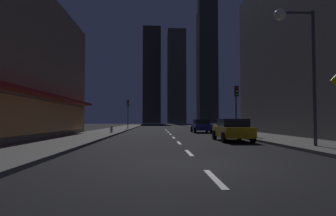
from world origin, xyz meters
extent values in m
cube|color=black|center=(0.00, 32.00, -0.05)|extent=(78.00, 136.00, 0.10)
cube|color=#605E59|center=(7.00, 32.00, 0.07)|extent=(4.00, 76.00, 0.15)
cube|color=#605E59|center=(-7.00, 32.00, 0.07)|extent=(4.00, 76.00, 0.15)
cube|color=silver|center=(0.00, -2.00, 0.01)|extent=(0.16, 2.20, 0.01)
cube|color=silver|center=(0.00, 3.20, 0.01)|extent=(0.16, 2.20, 0.01)
cube|color=silver|center=(0.00, 8.40, 0.01)|extent=(0.16, 2.20, 0.01)
cube|color=silver|center=(0.00, 13.60, 0.01)|extent=(0.16, 2.20, 0.01)
cube|color=silver|center=(0.00, 18.80, 0.01)|extent=(0.16, 2.20, 0.01)
cube|color=silver|center=(0.00, 24.00, 0.01)|extent=(0.16, 2.20, 0.01)
cube|color=silver|center=(0.00, 29.20, 0.01)|extent=(0.16, 2.20, 0.01)
cube|color=silver|center=(0.00, 34.40, 0.01)|extent=(0.16, 2.20, 0.01)
cube|color=#D88C3F|center=(-9.00, 11.41, 1.60)|extent=(0.10, 19.79, 2.20)
cube|color=maroon|center=(-8.60, 11.41, 3.00)|extent=(0.90, 20.39, 0.20)
cube|color=slate|center=(14.50, 16.00, 7.81)|extent=(11.00, 20.00, 15.62)
cube|color=#2E2C22|center=(-3.37, 115.47, 20.87)|extent=(7.71, 8.57, 41.73)
cube|color=#3E3B2F|center=(7.03, 110.18, 19.49)|extent=(7.48, 8.83, 38.98)
cube|color=#413E31|center=(24.05, 137.34, 28.59)|extent=(8.43, 8.23, 57.18)
cube|color=#333026|center=(22.56, 122.29, 39.16)|extent=(8.60, 6.51, 78.32)
cube|color=gold|center=(3.60, 9.84, 0.61)|extent=(1.80, 4.20, 0.65)
cube|color=black|center=(3.60, 9.64, 1.17)|extent=(1.64, 2.00, 0.55)
cylinder|color=black|center=(2.72, 11.24, 0.34)|extent=(0.22, 0.68, 0.68)
cylinder|color=black|center=(4.48, 11.24, 0.34)|extent=(0.22, 0.68, 0.68)
cylinder|color=black|center=(2.72, 8.44, 0.34)|extent=(0.22, 0.68, 0.68)
cylinder|color=black|center=(4.48, 8.44, 0.34)|extent=(0.22, 0.68, 0.68)
sphere|color=white|center=(3.05, 11.89, 0.67)|extent=(0.18, 0.18, 0.18)
sphere|color=white|center=(4.15, 11.89, 0.67)|extent=(0.18, 0.18, 0.18)
cube|color=navy|center=(3.60, 22.79, 0.61)|extent=(1.80, 4.20, 0.65)
cube|color=black|center=(3.60, 22.59, 1.17)|extent=(1.64, 2.00, 0.55)
cylinder|color=black|center=(2.72, 24.19, 0.34)|extent=(0.22, 0.68, 0.68)
cylinder|color=black|center=(4.48, 24.19, 0.34)|extent=(0.22, 0.68, 0.68)
cylinder|color=black|center=(2.72, 21.39, 0.34)|extent=(0.22, 0.68, 0.68)
cylinder|color=black|center=(4.48, 21.39, 0.34)|extent=(0.22, 0.68, 0.68)
sphere|color=white|center=(3.05, 24.84, 0.67)|extent=(0.18, 0.18, 0.18)
sphere|color=white|center=(4.15, 24.84, 0.67)|extent=(0.18, 0.18, 0.18)
cylinder|color=#B2B2B2|center=(-5.90, 20.44, 0.43)|extent=(0.22, 0.22, 0.55)
sphere|color=#B2B2B2|center=(-5.90, 20.44, 0.70)|extent=(0.21, 0.21, 0.21)
cylinder|color=#B2B2B2|center=(-5.90, 20.44, 0.18)|extent=(0.30, 0.30, 0.06)
cylinder|color=#B2B2B2|center=(-6.06, 20.44, 0.45)|extent=(0.10, 0.10, 0.10)
cylinder|color=#B2B2B2|center=(-5.74, 20.44, 0.45)|extent=(0.10, 0.10, 0.10)
cylinder|color=#2D2D2D|center=(5.50, 15.59, 2.25)|extent=(0.12, 0.12, 4.20)
cube|color=black|center=(5.50, 15.39, 3.85)|extent=(0.32, 0.24, 0.90)
sphere|color=red|center=(5.50, 15.26, 4.13)|extent=(0.18, 0.18, 0.18)
sphere|color=#F2B20C|center=(5.50, 15.26, 3.85)|extent=(0.18, 0.18, 0.18)
sphere|color=#19D833|center=(5.50, 15.26, 3.57)|extent=(0.18, 0.18, 0.18)
cylinder|color=#2D2D2D|center=(-5.50, 32.96, 2.25)|extent=(0.12, 0.12, 4.20)
cube|color=black|center=(-5.50, 32.76, 3.85)|extent=(0.32, 0.24, 0.90)
sphere|color=red|center=(-5.50, 32.63, 4.13)|extent=(0.18, 0.18, 0.18)
sphere|color=#F2B20C|center=(-5.50, 32.63, 3.85)|extent=(0.18, 0.18, 0.18)
sphere|color=#19D833|center=(-5.50, 32.63, 3.57)|extent=(0.18, 0.18, 0.18)
cylinder|color=#38383D|center=(6.20, 4.63, 3.40)|extent=(0.16, 0.16, 6.50)
cylinder|color=#38383D|center=(5.40, 4.63, 6.55)|extent=(1.60, 0.12, 0.12)
sphere|color=#FCF7CC|center=(4.60, 4.63, 6.45)|extent=(0.56, 0.56, 0.56)
camera|label=1|loc=(-1.35, -8.63, 1.36)|focal=30.46mm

